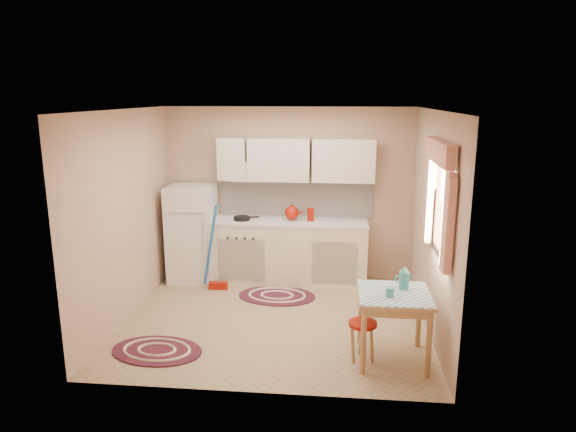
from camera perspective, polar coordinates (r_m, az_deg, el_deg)
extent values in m
plane|color=tan|center=(6.39, -1.44, -11.33)|extent=(3.60, 3.60, 0.00)
cube|color=silver|center=(5.80, -1.58, 11.71)|extent=(3.60, 3.20, 0.04)
cube|color=tan|center=(7.53, 0.00, 2.51)|extent=(3.60, 0.04, 2.50)
cube|color=tan|center=(4.45, -4.06, -5.23)|extent=(3.60, 0.04, 2.50)
cube|color=tan|center=(6.44, -17.60, 0.03)|extent=(0.04, 3.20, 2.50)
cube|color=tan|center=(6.02, 15.74, -0.75)|extent=(0.04, 3.20, 2.50)
cube|color=white|center=(7.51, 0.94, 2.06)|extent=(2.25, 0.03, 0.55)
cube|color=silver|center=(7.27, 0.86, 6.28)|extent=(2.25, 0.33, 0.60)
cube|color=white|center=(5.43, 16.71, 0.92)|extent=(0.04, 0.85, 0.95)
cube|color=white|center=(7.57, -10.58, -1.93)|extent=(0.65, 0.60, 1.40)
cube|color=silver|center=(7.43, -0.02, -4.07)|extent=(2.25, 0.60, 0.88)
cube|color=silver|center=(7.31, -0.02, -0.63)|extent=(2.27, 0.62, 0.04)
cylinder|color=black|center=(7.34, -5.16, -0.26)|extent=(0.31, 0.31, 0.05)
cylinder|color=#961105|center=(7.26, 2.53, 0.08)|extent=(0.12, 0.12, 0.16)
cube|color=tan|center=(5.45, 11.56, -11.97)|extent=(0.72, 0.72, 0.72)
cylinder|color=#961105|center=(5.45, 8.24, -13.60)|extent=(0.30, 0.30, 0.42)
cylinder|color=teal|center=(5.19, 11.25, -8.34)|extent=(0.09, 0.09, 0.10)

